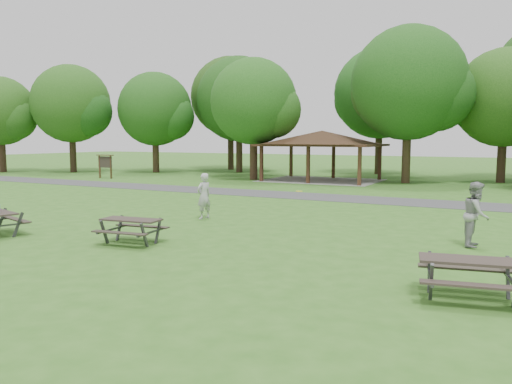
% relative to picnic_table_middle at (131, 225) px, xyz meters
% --- Properties ---
extents(ground, '(160.00, 160.00, 0.00)m').
position_rel_picnic_table_middle_xyz_m(ground, '(1.13, 0.04, -0.58)').
color(ground, '#32671D').
rests_on(ground, ground).
extents(asphalt_path, '(120.00, 3.20, 0.02)m').
position_rel_picnic_table_middle_xyz_m(asphalt_path, '(1.13, 14.04, -0.57)').
color(asphalt_path, '#3F4042').
rests_on(asphalt_path, ground).
extents(pavilion, '(8.60, 7.01, 3.76)m').
position_rel_picnic_table_middle_xyz_m(pavilion, '(-2.87, 24.04, 2.48)').
color(pavilion, '#351C13').
rests_on(pavilion, ground).
extents(notice_board, '(1.60, 0.30, 1.88)m').
position_rel_picnic_table_middle_xyz_m(notice_board, '(-18.87, 18.04, 0.73)').
color(notice_board, '#3E2216').
rests_on(notice_board, ground).
extents(tree_row_a, '(7.56, 7.20, 9.97)m').
position_rel_picnic_table_middle_xyz_m(tree_row_a, '(-26.78, 22.07, 5.57)').
color(tree_row_a, black).
rests_on(tree_row_a, ground).
extents(tree_row_b, '(7.14, 6.80, 9.28)m').
position_rel_picnic_table_middle_xyz_m(tree_row_b, '(-19.78, 25.57, 5.08)').
color(tree_row_b, '#322216').
rests_on(tree_row_b, ground).
extents(tree_row_c, '(8.19, 7.80, 10.67)m').
position_rel_picnic_table_middle_xyz_m(tree_row_c, '(-12.77, 29.07, 5.96)').
color(tree_row_c, '#2F1F15').
rests_on(tree_row_c, ground).
extents(tree_row_d, '(6.93, 6.60, 9.27)m').
position_rel_picnic_table_middle_xyz_m(tree_row_d, '(-7.78, 22.57, 5.19)').
color(tree_row_d, '#311F16').
rests_on(tree_row_d, ground).
extents(tree_row_e, '(8.40, 8.00, 11.02)m').
position_rel_picnic_table_middle_xyz_m(tree_row_e, '(3.23, 25.07, 6.20)').
color(tree_row_e, '#322416').
rests_on(tree_row_e, ground).
extents(tree_row_f, '(7.35, 7.00, 9.55)m').
position_rel_picnic_table_middle_xyz_m(tree_row_f, '(9.22, 28.57, 5.26)').
color(tree_row_f, black).
rests_on(tree_row_f, ground).
extents(tree_deep_a, '(8.40, 8.00, 11.38)m').
position_rel_picnic_table_middle_xyz_m(tree_deep_a, '(-15.77, 32.57, 6.55)').
color(tree_deep_a, '#301F15').
rests_on(tree_deep_a, ground).
extents(tree_deep_b, '(8.40, 8.00, 11.13)m').
position_rel_picnic_table_middle_xyz_m(tree_deep_b, '(-0.77, 33.07, 6.31)').
color(tree_deep_b, '#302315').
rests_on(tree_deep_b, ground).
extents(tree_flank_left, '(6.72, 6.40, 8.93)m').
position_rel_picnic_table_middle_xyz_m(tree_flank_left, '(-32.79, 19.07, 4.94)').
color(tree_flank_left, black).
rests_on(tree_flank_left, ground).
extents(picnic_table_middle, '(1.99, 1.68, 0.79)m').
position_rel_picnic_table_middle_xyz_m(picnic_table_middle, '(0.00, 0.00, 0.00)').
color(picnic_table_middle, '#302722').
rests_on(picnic_table_middle, ground).
extents(picnic_table_far, '(2.21, 1.91, 0.84)m').
position_rel_picnic_table_middle_xyz_m(picnic_table_far, '(9.55, -0.91, 0.04)').
color(picnic_table_far, '#302723').
rests_on(picnic_table_far, ground).
extents(frisbee_in_flight, '(0.30, 0.30, 0.02)m').
position_rel_picnic_table_middle_xyz_m(frisbee_in_flight, '(3.48, 4.75, 0.75)').
color(frisbee_in_flight, yellow).
rests_on(frisbee_in_flight, ground).
extents(frisbee_thrower, '(0.60, 0.76, 1.82)m').
position_rel_picnic_table_middle_xyz_m(frisbee_thrower, '(-0.69, 4.97, 0.33)').
color(frisbee_thrower, '#B0B0B2').
rests_on(frisbee_thrower, ground).
extents(frisbee_catcher, '(0.76, 0.96, 1.92)m').
position_rel_picnic_table_middle_xyz_m(frisbee_catcher, '(9.25, 4.45, 0.38)').
color(frisbee_catcher, '#979799').
rests_on(frisbee_catcher, ground).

